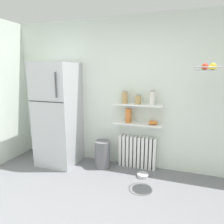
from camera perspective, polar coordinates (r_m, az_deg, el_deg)
ground_plane at (r=2.71m, az=-4.67°, el=-27.39°), size 7.04×7.04×0.00m
back_wall at (r=3.61m, az=4.84°, el=5.08°), size 7.04×0.10×2.60m
refrigerator at (r=3.82m, az=-14.94°, el=-0.68°), size 0.69×0.70×1.84m
radiator at (r=3.70m, az=7.10°, el=-11.12°), size 0.66×0.12×0.57m
wall_shelf_lower at (r=3.50m, az=7.21°, el=-3.36°), size 0.84×0.22×0.02m
wall_shelf_upper at (r=3.43m, az=7.35°, el=2.05°), size 0.84×0.22×0.02m
storage_jar_0 at (r=3.47m, az=3.62°, el=4.19°), size 0.10×0.10×0.21m
storage_jar_1 at (r=3.42m, az=7.39°, el=3.61°), size 0.10×0.10×0.17m
storage_jar_2 at (r=3.37m, az=11.29°, el=4.00°), size 0.09×0.09×0.24m
vase at (r=3.50m, az=4.66°, el=-1.02°), size 0.11×0.11×0.24m
shelf_bowl at (r=3.45m, az=11.47°, el=-2.93°), size 0.15×0.15×0.07m
trash_bin at (r=3.69m, az=-2.68°, el=-11.75°), size 0.28×0.28×0.49m
pet_food_bowl at (r=3.50m, az=8.66°, el=-17.22°), size 0.19×0.19×0.05m
hanging_fruit_basket at (r=2.95m, az=25.33°, el=11.27°), size 0.34×0.34×0.10m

